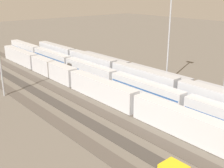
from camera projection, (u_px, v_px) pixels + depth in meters
name	position (u px, v px, depth m)	size (l,w,h in m)	color
ground_plane	(98.00, 92.00, 74.22)	(400.00, 400.00, 0.00)	#60594F
track_bed_0	(144.00, 79.00, 84.97)	(140.00, 2.80, 0.12)	#3D3833
track_bed_1	(132.00, 83.00, 81.89)	(140.00, 2.80, 0.12)	#4C443D
track_bed_2	(119.00, 86.00, 78.81)	(140.00, 2.80, 0.12)	#3D3833
track_bed_3	(105.00, 90.00, 75.74)	(140.00, 2.80, 0.12)	#3D3833
track_bed_4	(91.00, 94.00, 72.66)	(140.00, 2.80, 0.12)	#4C443D
track_bed_5	(74.00, 99.00, 69.58)	(140.00, 2.80, 0.12)	#4C443D
track_bed_6	(57.00, 104.00, 66.51)	(140.00, 2.80, 0.12)	#3D3833
track_bed_7	(37.00, 109.00, 63.43)	(140.00, 2.80, 0.12)	#4C443D
train_on_track_0	(185.00, 85.00, 73.57)	(90.60, 3.06, 4.40)	black
train_on_track_2	(110.00, 76.00, 81.20)	(139.00, 3.06, 4.40)	maroon
train_on_track_1	(115.00, 69.00, 86.59)	(95.60, 3.00, 5.00)	#B7BABF
train_on_track_4	(74.00, 78.00, 77.22)	(95.60, 3.00, 5.00)	silver
light_mast_2	(170.00, 20.00, 76.34)	(2.80, 0.70, 28.48)	#9EA0A5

